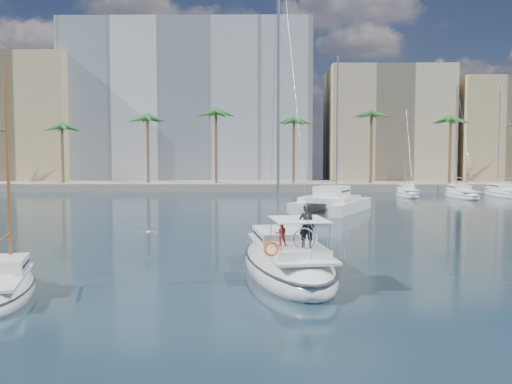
{
  "coord_description": "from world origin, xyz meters",
  "views": [
    {
      "loc": [
        0.76,
        -28.51,
        5.83
      ],
      "look_at": [
        0.44,
        1.5,
        3.73
      ],
      "focal_mm": 40.0,
      "sensor_mm": 36.0,
      "label": 1
    }
  ],
  "objects": [
    {
      "name": "ground",
      "position": [
        0.0,
        0.0,
        0.0
      ],
      "size": [
        160.0,
        160.0,
        0.0
      ],
      "primitive_type": "plane",
      "color": "black",
      "rests_on": "ground"
    },
    {
      "name": "quay",
      "position": [
        0.0,
        61.0,
        0.6
      ],
      "size": [
        120.0,
        14.0,
        1.2
      ],
      "primitive_type": "cube",
      "color": "gray",
      "rests_on": "ground"
    },
    {
      "name": "building_modern",
      "position": [
        -12.0,
        73.0,
        14.0
      ],
      "size": [
        42.0,
        16.0,
        28.0
      ],
      "primitive_type": "cube",
      "color": "silver",
      "rests_on": "ground"
    },
    {
      "name": "building_tan_left",
      "position": [
        -42.0,
        69.0,
        11.0
      ],
      "size": [
        22.0,
        14.0,
        22.0
      ],
      "primitive_type": "cube",
      "color": "tan",
      "rests_on": "ground"
    },
    {
      "name": "building_beige",
      "position": [
        22.0,
        70.0,
        10.0
      ],
      "size": [
        20.0,
        14.0,
        20.0
      ],
      "primitive_type": "cube",
      "color": "tan",
      "rests_on": "ground"
    },
    {
      "name": "building_tan_right",
      "position": [
        42.0,
        68.0,
        9.0
      ],
      "size": [
        18.0,
        12.0,
        18.0
      ],
      "primitive_type": "cube",
      "color": "tan",
      "rests_on": "ground"
    },
    {
      "name": "palm_left",
      "position": [
        -34.0,
        57.0,
        10.28
      ],
      "size": [
        3.6,
        3.6,
        12.3
      ],
      "color": "brown",
      "rests_on": "ground"
    },
    {
      "name": "palm_centre",
      "position": [
        0.0,
        57.0,
        10.28
      ],
      "size": [
        3.6,
        3.6,
        12.3
      ],
      "color": "brown",
      "rests_on": "ground"
    },
    {
      "name": "palm_right",
      "position": [
        34.0,
        57.0,
        10.28
      ],
      "size": [
        3.6,
        3.6,
        12.3
      ],
      "color": "brown",
      "rests_on": "ground"
    },
    {
      "name": "main_sloop",
      "position": [
        1.98,
        -1.33,
        0.54
      ],
      "size": [
        5.59,
        12.53,
        17.96
      ],
      "rotation": [
        0.0,
        0.0,
        0.15
      ],
      "color": "silver",
      "rests_on": "ground"
    },
    {
      "name": "small_sloop",
      "position": [
        -9.58,
        -6.04,
        0.39
      ],
      "size": [
        3.8,
        7.17,
        9.84
      ],
      "rotation": [
        0.0,
        0.0,
        0.25
      ],
      "color": "silver",
      "rests_on": "ground"
    },
    {
      "name": "catamaran",
      "position": [
        7.56,
        27.32,
        1.1
      ],
      "size": [
        9.11,
        11.62,
        15.36
      ],
      "rotation": [
        0.0,
        0.0,
        -0.44
      ],
      "color": "silver",
      "rests_on": "ground"
    },
    {
      "name": "seagull",
      "position": [
        -6.41,
        7.09,
        0.8
      ],
      "size": [
        1.11,
        0.48,
        0.21
      ],
      "color": "silver",
      "rests_on": "ground"
    },
    {
      "name": "moored_yacht_a",
      "position": [
        20.0,
        47.0,
        0.0
      ],
      "size": [
        3.37,
        9.52,
        11.9
      ],
      "primitive_type": null,
      "rotation": [
        0.0,
        0.0,
        -0.07
      ],
      "color": "silver",
      "rests_on": "ground"
    },
    {
      "name": "moored_yacht_b",
      "position": [
        26.5,
        45.0,
        0.0
      ],
      "size": [
        3.32,
        10.83,
        13.72
      ],
      "primitive_type": null,
      "rotation": [
        0.0,
        0.0,
        -0.02
      ],
      "color": "silver",
      "rests_on": "ground"
    },
    {
      "name": "moored_yacht_c",
      "position": [
        33.0,
        47.0,
        0.0
      ],
      "size": [
        3.98,
        12.33,
        15.54
      ],
      "primitive_type": null,
      "rotation": [
        0.0,
        0.0,
        0.03
      ],
      "color": "silver",
      "rests_on": "ground"
    }
  ]
}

